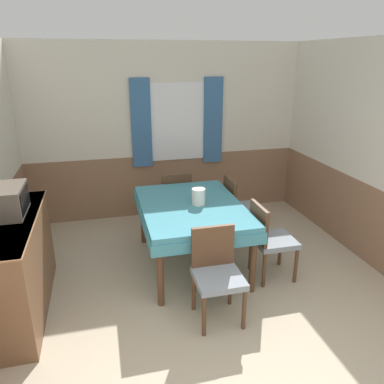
{
  "coord_description": "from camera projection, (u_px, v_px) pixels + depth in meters",
  "views": [
    {
      "loc": [
        -0.97,
        -1.55,
        2.38
      ],
      "look_at": [
        -0.01,
        2.33,
        0.93
      ],
      "focal_mm": 35.0,
      "sensor_mm": 36.0,
      "label": 1
    }
  ],
  "objects": [
    {
      "name": "wall_back",
      "position": [
        166.0,
        132.0,
        5.66
      ],
      "size": [
        4.55,
        0.1,
        2.6
      ],
      "color": "silver",
      "rests_on": "ground_plane"
    },
    {
      "name": "wall_right",
      "position": [
        377.0,
        156.0,
        4.3
      ],
      "size": [
        0.05,
        4.38,
        2.6
      ],
      "color": "silver",
      "rests_on": "ground_plane"
    },
    {
      "name": "dining_table",
      "position": [
        191.0,
        213.0,
        4.34
      ],
      "size": [
        1.17,
        1.6,
        0.78
      ],
      "color": "teal",
      "rests_on": "ground_plane"
    },
    {
      "name": "chair_head_near",
      "position": [
        217.0,
        270.0,
        3.5
      ],
      "size": [
        0.44,
        0.44,
        0.89
      ],
      "rotation": [
        0.0,
        0.0,
        3.14
      ],
      "color": "brown",
      "rests_on": "ground_plane"
    },
    {
      "name": "chair_right_near",
      "position": [
        269.0,
        237.0,
        4.14
      ],
      "size": [
        0.44,
        0.44,
        0.89
      ],
      "rotation": [
        0.0,
        0.0,
        4.71
      ],
      "color": "brown",
      "rests_on": "ground_plane"
    },
    {
      "name": "chair_head_window",
      "position": [
        175.0,
        198.0,
        5.3
      ],
      "size": [
        0.44,
        0.44,
        0.89
      ],
      "color": "brown",
      "rests_on": "ground_plane"
    },
    {
      "name": "chair_right_far",
      "position": [
        239.0,
        206.0,
        5.01
      ],
      "size": [
        0.44,
        0.44,
        0.89
      ],
      "rotation": [
        0.0,
        0.0,
        4.71
      ],
      "color": "brown",
      "rests_on": "ground_plane"
    },
    {
      "name": "sideboard",
      "position": [
        18.0,
        266.0,
        3.58
      ],
      "size": [
        0.46,
        1.57,
        0.97
      ],
      "color": "brown",
      "rests_on": "ground_plane"
    },
    {
      "name": "tv",
      "position": [
        9.0,
        201.0,
        3.5
      ],
      "size": [
        0.29,
        0.49,
        0.27
      ],
      "color": "#51473D",
      "rests_on": "sideboard"
    },
    {
      "name": "vase",
      "position": [
        199.0,
        197.0,
        4.27
      ],
      "size": [
        0.15,
        0.15,
        0.19
      ],
      "color": "silver",
      "rests_on": "dining_table"
    }
  ]
}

